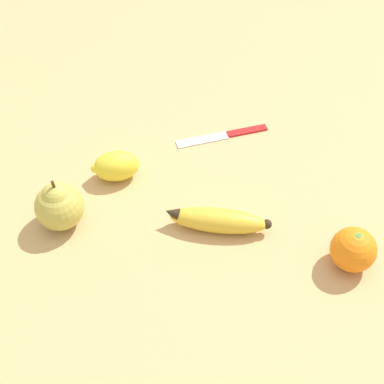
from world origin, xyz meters
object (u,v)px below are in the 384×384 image
object	(u,v)px
lemon	(117,165)
paring_knife	(226,135)
banana	(217,220)
orange	(354,248)
pear	(59,205)

from	to	relation	value
lemon	paring_knife	world-z (taller)	lemon
banana	orange	bearing A→B (deg)	169.19
pear	lemon	size ratio (longest dim) A/B	1.01
orange	paring_knife	bearing A→B (deg)	-122.26
orange	banana	bearing A→B (deg)	-81.80
banana	orange	world-z (taller)	orange
paring_knife	lemon	bearing A→B (deg)	102.86
banana	lemon	xyz separation A→B (m)	(-0.03, -0.21, 0.01)
orange	lemon	xyz separation A→B (m)	(0.00, -0.43, -0.01)
banana	paring_knife	bearing A→B (deg)	-88.47
pear	lemon	distance (m)	0.14
banana	pear	bearing A→B (deg)	4.74
banana	lemon	world-z (taller)	lemon
pear	lemon	world-z (taller)	pear
pear	paring_knife	distance (m)	0.36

